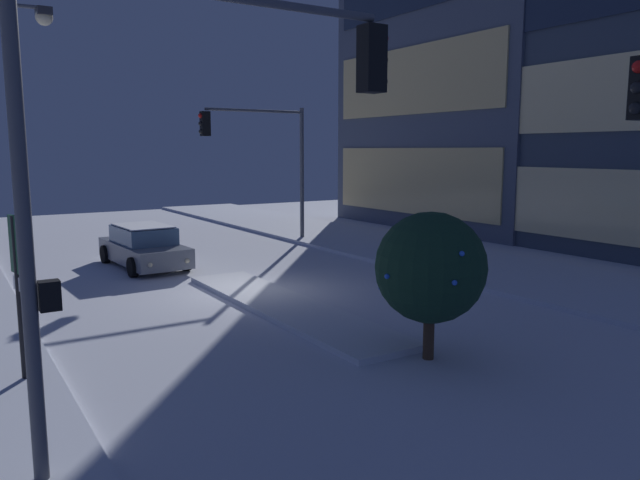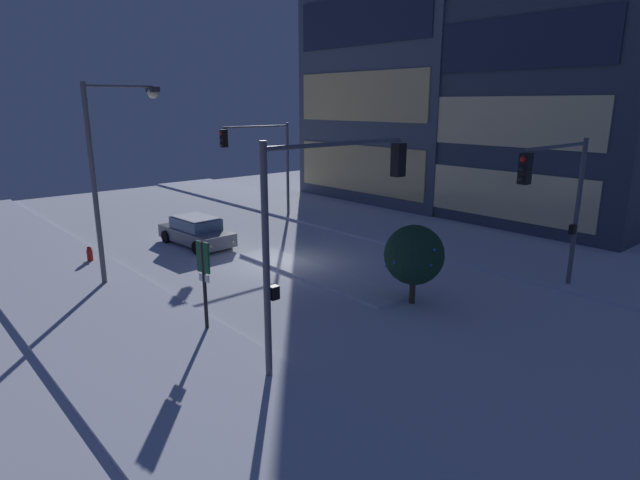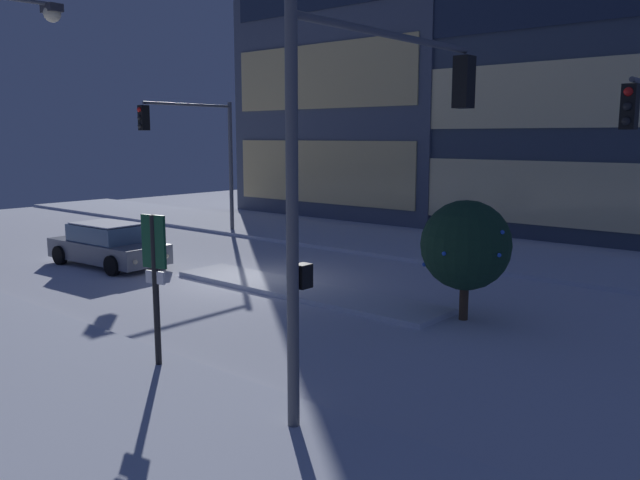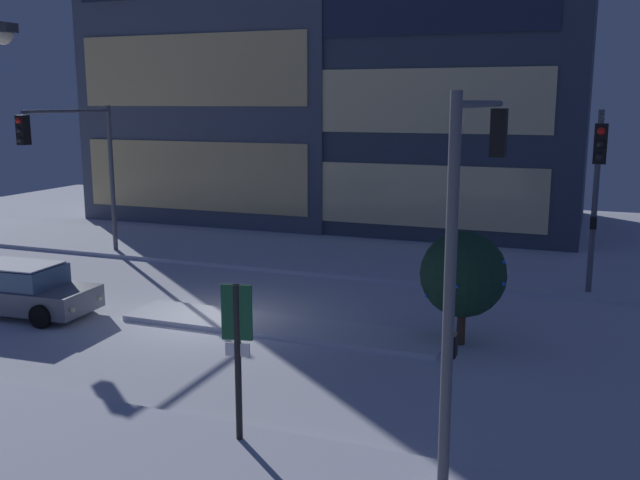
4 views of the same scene
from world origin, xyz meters
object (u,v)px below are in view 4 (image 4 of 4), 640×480
object	(u,v)px
traffic_light_corner_far_left	(77,153)
parking_info_sign	(237,344)
traffic_light_corner_near_right	(474,205)
car_near	(18,290)
traffic_light_corner_far_right	(597,175)
decorated_tree_median	(463,274)

from	to	relation	value
traffic_light_corner_far_left	parking_info_sign	distance (m)	16.81
traffic_light_corner_near_right	parking_info_sign	xyz separation A→B (m)	(-3.74, -1.78, -2.42)
car_near	traffic_light_corner_far_right	xyz separation A→B (m)	(15.59, 6.21, 3.36)
traffic_light_corner_near_right	car_near	bearing A→B (deg)	76.74
parking_info_sign	decorated_tree_median	world-z (taller)	parking_info_sign
car_near	decorated_tree_median	size ratio (longest dim) A/B	1.63
traffic_light_corner_far_left	traffic_light_corner_far_right	bearing A→B (deg)	90.42
car_near	traffic_light_corner_near_right	bearing A→B (deg)	-16.35
parking_info_sign	decorated_tree_median	xyz separation A→B (m)	(2.76, 6.94, -0.09)
traffic_light_corner_far_right	traffic_light_corner_far_left	bearing A→B (deg)	-89.58
traffic_light_corner_far_right	traffic_light_corner_near_right	size ratio (longest dim) A/B	0.94
traffic_light_corner_far_left	parking_info_sign	bearing A→B (deg)	48.43
traffic_light_corner_far_left	parking_info_sign	world-z (taller)	traffic_light_corner_far_left
car_near	traffic_light_corner_near_right	distance (m)	14.41
traffic_light_corner_near_right	parking_info_sign	distance (m)	4.80
car_near	decorated_tree_median	world-z (taller)	decorated_tree_median
traffic_light_corner_far_right	decorated_tree_median	bearing A→B (deg)	-35.27
traffic_light_corner_far_right	traffic_light_corner_near_right	world-z (taller)	traffic_light_corner_near_right
traffic_light_corner_far_right	decorated_tree_median	world-z (taller)	traffic_light_corner_far_right
parking_info_sign	decorated_tree_median	distance (m)	7.47
traffic_light_corner_far_left	traffic_light_corner_near_right	bearing A→B (deg)	60.21
decorated_tree_median	traffic_light_corner_near_right	bearing A→B (deg)	-79.22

